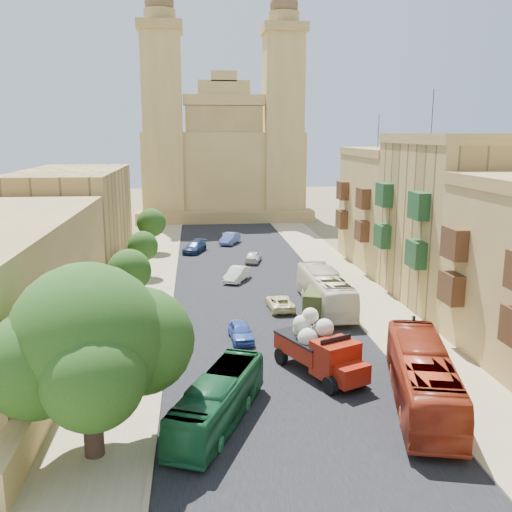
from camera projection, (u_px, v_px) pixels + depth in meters
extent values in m
plane|color=brown|center=(328.00, 497.00, 22.10)|extent=(260.00, 260.00, 0.00)
cube|color=black|center=(251.00, 290.00, 51.26)|extent=(14.00, 140.00, 0.01)
cube|color=tan|center=(354.00, 287.00, 52.26)|extent=(5.00, 140.00, 0.01)
cube|color=tan|center=(144.00, 293.00, 50.25)|extent=(5.00, 140.00, 0.01)
cube|color=tan|center=(327.00, 287.00, 51.98)|extent=(0.25, 140.00, 0.12)
cube|color=tan|center=(173.00, 292.00, 50.51)|extent=(0.25, 140.00, 0.12)
cube|color=#472A17|center=(451.00, 288.00, 36.98)|extent=(0.90, 2.20, 2.00)
cube|color=#472A17|center=(454.00, 243.00, 36.36)|extent=(0.90, 2.20, 2.00)
cube|color=tan|center=(451.00, 224.00, 46.72)|extent=(8.00, 14.00, 13.00)
cube|color=olive|center=(457.00, 139.00, 45.27)|extent=(8.20, 14.00, 0.80)
cylinder|color=black|center=(433.00, 111.00, 47.42)|extent=(0.06, 0.06, 3.60)
cube|color=#1A4222|center=(416.00, 254.00, 42.77)|extent=(0.90, 2.20, 2.00)
cube|color=#1A4222|center=(382.00, 236.00, 50.39)|extent=(0.90, 2.20, 2.00)
cube|color=#1A4222|center=(419.00, 206.00, 42.00)|extent=(0.90, 2.20, 2.00)
cube|color=#1A4222|center=(384.00, 195.00, 49.62)|extent=(0.90, 2.20, 2.00)
cube|color=#A88A4C|center=(392.00, 211.00, 60.49)|extent=(8.00, 14.00, 11.50)
cube|color=olive|center=(395.00, 152.00, 59.19)|extent=(8.20, 14.00, 0.80)
cylinder|color=black|center=(378.00, 131.00, 61.35)|extent=(0.06, 0.06, 3.60)
cube|color=#472A17|center=(362.00, 231.00, 56.50)|extent=(0.90, 2.20, 2.00)
cube|color=#472A17|center=(342.00, 219.00, 64.12)|extent=(0.90, 2.20, 2.00)
cube|color=#472A17|center=(363.00, 198.00, 55.82)|extent=(0.90, 2.20, 2.00)
cube|color=#472A17|center=(343.00, 190.00, 63.44)|extent=(0.90, 2.20, 2.00)
cube|color=#A88A4C|center=(89.00, 321.00, 40.03)|extent=(1.00, 40.00, 1.80)
cube|color=tan|center=(74.00, 216.00, 61.91)|extent=(10.00, 22.00, 10.00)
cube|color=#A88A4C|center=(222.00, 173.00, 99.36)|extent=(26.00, 20.00, 14.00)
cube|color=olive|center=(226.00, 217.00, 90.43)|extent=(28.00, 4.00, 1.80)
cube|color=olive|center=(225.00, 158.00, 90.17)|extent=(12.00, 2.00, 16.00)
cube|color=#A88A4C|center=(224.00, 100.00, 88.30)|extent=(12.60, 2.40, 1.60)
cube|color=#A88A4C|center=(224.00, 89.00, 87.94)|extent=(8.00, 2.00, 2.40)
cube|color=#A88A4C|center=(224.00, 76.00, 87.56)|extent=(4.00, 2.00, 1.60)
cube|color=#A88A4C|center=(163.00, 129.00, 89.49)|extent=(6.00, 6.00, 29.00)
cube|color=olive|center=(160.00, 27.00, 86.31)|extent=(6.80, 6.80, 1.40)
cylinder|color=olive|center=(160.00, 16.00, 85.98)|extent=(4.80, 4.80, 1.80)
sphere|color=brown|center=(159.00, 3.00, 85.60)|extent=(4.40, 4.40, 4.40)
cube|color=#A88A4C|center=(283.00, 129.00, 91.49)|extent=(6.00, 6.00, 29.00)
cube|color=olive|center=(284.00, 29.00, 88.32)|extent=(6.80, 6.80, 1.40)
cylinder|color=olive|center=(284.00, 18.00, 87.98)|extent=(4.80, 4.80, 1.80)
sphere|color=brown|center=(284.00, 6.00, 87.60)|extent=(4.40, 4.40, 4.40)
cylinder|color=#39261C|center=(93.00, 421.00, 24.64)|extent=(0.86, 0.86, 3.27)
sphere|color=#193B10|center=(87.00, 340.00, 23.86)|extent=(6.54, 6.54, 6.54)
sphere|color=#193B10|center=(140.00, 341.00, 25.19)|extent=(4.82, 4.82, 4.82)
sphere|color=#193B10|center=(37.00, 364.00, 23.06)|extent=(4.47, 4.47, 4.47)
sphere|color=#193B10|center=(93.00, 379.00, 22.09)|extent=(4.13, 4.13, 4.13)
sphere|color=#193B10|center=(72.00, 311.00, 25.46)|extent=(3.79, 3.79, 3.79)
cylinder|color=#39261C|center=(108.00, 362.00, 32.49)|extent=(0.44, 0.44, 2.10)
sphere|color=#193B10|center=(106.00, 326.00, 32.04)|extent=(3.05, 3.05, 3.05)
cylinder|color=#39261C|center=(131.00, 300.00, 44.13)|extent=(0.44, 0.44, 2.32)
sphere|color=#193B10|center=(129.00, 271.00, 43.64)|extent=(3.37, 3.37, 3.37)
cylinder|color=#39261C|center=(144.00, 267.00, 55.82)|extent=(0.44, 0.44, 2.04)
sphere|color=#193B10|center=(143.00, 246.00, 55.39)|extent=(2.96, 2.96, 2.96)
cylinder|color=#39261C|center=(152.00, 242.00, 67.45)|extent=(0.44, 0.44, 2.34)
sphere|color=#193B10|center=(151.00, 223.00, 66.95)|extent=(3.41, 3.41, 3.41)
cube|color=maroon|center=(309.00, 346.00, 34.01)|extent=(3.83, 4.59, 0.99)
cube|color=black|center=(309.00, 337.00, 33.89)|extent=(3.91, 4.66, 0.13)
cube|color=maroon|center=(335.00, 358.00, 31.87)|extent=(2.87, 2.65, 1.97)
cube|color=maroon|center=(350.00, 374.00, 30.86)|extent=(2.24, 1.97, 1.09)
cube|color=black|center=(336.00, 345.00, 31.71)|extent=(1.94, 0.97, 0.99)
cylinder|color=black|center=(330.00, 386.00, 30.70)|extent=(0.76, 1.06, 0.99)
cylinder|color=black|center=(361.00, 377.00, 31.80)|extent=(0.76, 1.06, 0.99)
cylinder|color=black|center=(281.00, 356.00, 34.75)|extent=(0.76, 1.06, 0.99)
cylinder|color=black|center=(310.00, 349.00, 35.84)|extent=(0.76, 1.06, 0.99)
sphere|color=beige|center=(308.00, 338.00, 33.01)|extent=(1.20, 1.20, 1.20)
sphere|color=beige|center=(320.00, 333.00, 33.84)|extent=(1.20, 1.20, 1.20)
sphere|color=beige|center=(302.00, 330.00, 34.39)|extent=(1.20, 1.20, 1.20)
sphere|color=beige|center=(302.00, 324.00, 33.58)|extent=(1.09, 1.09, 1.09)
sphere|color=beige|center=(324.00, 328.00, 33.09)|extent=(1.09, 1.09, 1.09)
sphere|color=beige|center=(310.00, 316.00, 33.51)|extent=(0.99, 0.99, 0.99)
cube|color=#3B461A|center=(322.00, 301.00, 44.14)|extent=(3.84, 5.56, 2.11)
cylinder|color=black|center=(305.00, 315.00, 42.82)|extent=(0.60, 0.91, 0.84)
cylinder|color=black|center=(332.00, 317.00, 42.36)|extent=(0.60, 0.91, 0.84)
cylinder|color=black|center=(312.00, 302.00, 46.20)|extent=(0.60, 0.91, 0.84)
cylinder|color=black|center=(337.00, 304.00, 45.73)|extent=(0.60, 0.91, 0.84)
imported|color=#195D31|center=(218.00, 401.00, 27.38)|extent=(5.31, 8.90, 2.45)
imported|color=#9E2F17|center=(422.00, 378.00, 29.15)|extent=(5.30, 11.51, 3.12)
imported|color=#F0E6C4|center=(325.00, 291.00, 45.58)|extent=(2.69, 10.74, 2.98)
imported|color=#3555AE|center=(241.00, 332.00, 38.70)|extent=(1.73, 3.75, 1.25)
imported|color=white|center=(237.00, 274.00, 54.33)|extent=(2.98, 4.28, 1.34)
imported|color=#F3E8A9|center=(280.00, 303.00, 45.53)|extent=(2.05, 4.16, 1.14)
imported|color=navy|center=(195.00, 247.00, 67.38)|extent=(3.30, 4.88, 1.31)
imported|color=silver|center=(253.00, 257.00, 62.22)|extent=(2.37, 3.93, 1.25)
imported|color=#435DA2|center=(230.00, 238.00, 72.57)|extent=(3.04, 4.55, 1.42)
imported|color=#29282E|center=(399.00, 344.00, 35.77)|extent=(0.64, 0.44, 1.68)
imported|color=#34353B|center=(413.00, 327.00, 39.15)|extent=(0.73, 1.02, 1.61)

